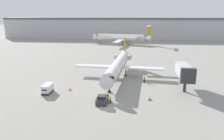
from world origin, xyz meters
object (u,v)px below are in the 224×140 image
Objects in this scene: worker_by_wing at (144,79)px; traffic_cone_right at (150,98)px; traffic_cone_left at (70,89)px; airplane_parked_far_left at (122,38)px; pushback_tug at (102,100)px; jet_bridge at (184,72)px; worker_near_tug at (110,99)px; airplane_main at (118,65)px; luggage_cart at (48,89)px.

traffic_cone_right is at bearing -86.27° from worker_by_wing.
traffic_cone_left reaches higher than traffic_cone_right.
airplane_parked_far_left is at bearing 98.53° from worker_by_wing.
pushback_tug is 20.94m from jet_bridge.
airplane_parked_far_left reaches higher than worker_near_tug.
traffic_cone_left is (-10.34, -12.66, -3.07)m from airplane_main.
luggage_cart is 4.58× the size of traffic_cone_right.
airplane_main is 8.64× the size of pushback_tug.
worker_near_tug is 12.39m from traffic_cone_left.
luggage_cart is at bearing 176.02° from traffic_cone_right.
airplane_main is at bearing 150.72° from jet_bridge.
pushback_tug is at bearing -120.85° from worker_by_wing.
luggage_cart is (-14.87, -15.00, -2.41)m from airplane_main.
luggage_cart is at bearing -154.75° from worker_by_wing.
pushback_tug is 11.09m from traffic_cone_left.
pushback_tug is 2.18× the size of worker_near_tug.
airplane_parked_far_left is at bearing 97.86° from traffic_cone_right.
traffic_cone_left is 0.08× the size of jet_bridge.
traffic_cone_right is 0.02× the size of airplane_parked_far_left.
luggage_cart is 24.55m from worker_by_wing.
jet_bridge is at bearing 31.89° from worker_near_tug.
traffic_cone_left is 81.96m from airplane_parked_far_left.
pushback_tug is at bearing -18.22° from luggage_cart.
worker_near_tug is 0.05× the size of airplane_parked_far_left.
jet_bridge is at bearing 10.57° from luggage_cart.
luggage_cart is at bearing -152.64° from traffic_cone_left.
airplane_main is at bearing -86.94° from airplane_parked_far_left.
pushback_tug is at bearing -176.79° from worker_near_tug.
worker_near_tug is at bearing -148.11° from jet_bridge.
jet_bridge reaches higher than worker_near_tug.
traffic_cone_left is at bearing 27.36° from luggage_cart.
airplane_parked_far_left reaches higher than pushback_tug.
traffic_cone_left is (-8.80, 6.73, -0.36)m from pushback_tug.
worker_near_tug is at bearing -116.10° from worker_by_wing.
airplane_parked_far_left is at bearing 91.39° from pushback_tug.
airplane_main is at bearing 90.30° from worker_near_tug.
luggage_cart reaches higher than pushback_tug.
luggage_cart is 0.37× the size of jet_bridge.
traffic_cone_left is at bearing -155.30° from worker_by_wing.
airplane_main is 69.06m from airplane_parked_far_left.
airplane_parked_far_left reaches higher than airplane_main.
worker_by_wing is 10.72m from jet_bridge.
airplane_main reaches higher than traffic_cone_left.
airplane_main is 18.73m from traffic_cone_right.
worker_by_wing is (7.23, 14.77, 0.08)m from worker_near_tug.
jet_bridge is at bearing 7.43° from traffic_cone_left.
worker_near_tug is 0.18× the size of jet_bridge.
traffic_cone_left is at bearing -129.25° from airplane_main.
airplane_parked_far_left is at bearing 104.40° from jet_bridge.
airplane_parked_far_left is (-3.79, 88.25, 2.94)m from worker_near_tug.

